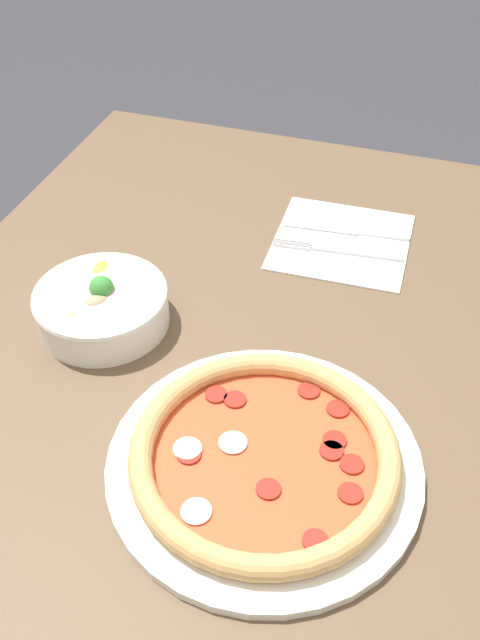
% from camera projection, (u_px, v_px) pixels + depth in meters
% --- Properties ---
extents(ground_plane, '(8.00, 8.00, 0.00)m').
position_uv_depth(ground_plane, '(226.00, 633.00, 1.37)').
color(ground_plane, '#333338').
extents(dining_table, '(1.21, 0.86, 0.74)m').
position_uv_depth(dining_table, '(220.00, 422.00, 0.95)').
color(dining_table, brown).
rests_on(dining_table, ground_plane).
extents(pizza, '(0.34, 0.34, 0.04)m').
position_uv_depth(pizza, '(264.00, 457.00, 0.76)').
color(pizza, white).
rests_on(pizza, dining_table).
extents(bowl, '(0.17, 0.17, 0.07)m').
position_uv_depth(bowl, '(102.00, 304.00, 0.92)').
color(bowl, white).
rests_on(bowl, dining_table).
extents(napkin, '(0.20, 0.20, 0.00)m').
position_uv_depth(napkin, '(342.00, 242.00, 1.08)').
color(napkin, white).
rests_on(napkin, dining_table).
extents(fork, '(0.03, 0.19, 0.00)m').
position_uv_depth(fork, '(339.00, 251.00, 1.05)').
color(fork, silver).
rests_on(fork, napkin).
extents(knife, '(0.03, 0.19, 0.01)m').
position_uv_depth(knife, '(351.00, 231.00, 1.09)').
color(knife, silver).
rests_on(knife, napkin).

